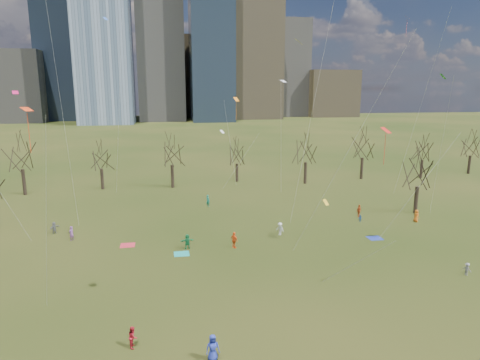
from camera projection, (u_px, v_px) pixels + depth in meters
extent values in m
plane|color=black|center=(264.00, 285.00, 38.00)|extent=(500.00, 500.00, 0.00)
cube|color=slate|center=(160.00, 29.00, 223.93)|extent=(24.00, 24.00, 95.00)
cube|color=#384C66|center=(211.00, 18.00, 217.77)|extent=(22.00, 22.00, 105.00)
cube|color=#726347|center=(254.00, 55.00, 245.15)|extent=(28.00, 28.00, 72.00)
cube|color=#384C66|center=(64.00, 60.00, 232.49)|extent=(25.00, 25.00, 65.00)
cube|color=slate|center=(289.00, 69.00, 265.39)|extent=(22.00, 22.00, 58.00)
cube|color=#726347|center=(183.00, 77.00, 264.79)|extent=(30.00, 30.00, 48.00)
cube|color=slate|center=(11.00, 87.00, 221.57)|extent=(35.00, 30.00, 36.00)
cube|color=#726347|center=(329.00, 94.00, 268.06)|extent=(30.00, 28.00, 28.00)
cylinder|color=black|center=(24.00, 182.00, 69.71)|extent=(0.55, 0.55, 4.28)
cylinder|color=black|center=(102.00, 179.00, 73.78)|extent=(0.52, 0.52, 3.60)
cylinder|color=black|center=(172.00, 176.00, 74.86)|extent=(0.54, 0.54, 4.05)
cylinder|color=black|center=(237.00, 173.00, 79.89)|extent=(0.51, 0.51, 3.38)
cylinder|color=black|center=(305.00, 173.00, 78.07)|extent=(0.54, 0.54, 3.96)
cylinder|color=black|center=(362.00, 168.00, 82.05)|extent=(0.54, 0.54, 4.14)
cylinder|color=black|center=(421.00, 169.00, 83.24)|extent=(0.52, 0.52, 3.51)
cylinder|color=black|center=(469.00, 165.00, 87.22)|extent=(0.53, 0.53, 3.74)
cylinder|color=black|center=(416.00, 200.00, 59.43)|extent=(0.53, 0.53, 3.83)
cube|color=teal|center=(182.00, 254.00, 45.05)|extent=(1.60, 1.50, 0.03)
cube|color=#2336A3|center=(375.00, 238.00, 49.79)|extent=(1.60, 1.50, 0.03)
cube|color=red|center=(128.00, 245.00, 47.51)|extent=(1.60, 1.50, 0.03)
imported|color=#2534A3|center=(213.00, 348.00, 27.20)|extent=(0.93, 0.65, 1.81)
imported|color=red|center=(133.00, 337.00, 28.70)|extent=(0.57, 0.73, 1.51)
imported|color=slate|center=(467.00, 269.00, 39.83)|extent=(0.75, 0.90, 1.21)
imported|color=orange|center=(234.00, 240.00, 46.55)|extent=(0.96, 1.14, 1.83)
imported|color=#1B7940|center=(187.00, 241.00, 46.37)|extent=(1.59, 0.70, 1.65)
imported|color=#9453A7|center=(71.00, 233.00, 48.89)|extent=(0.67, 0.74, 1.70)
imported|color=#2860B0|center=(360.00, 218.00, 55.82)|extent=(0.50, 0.55, 0.93)
imported|color=white|center=(280.00, 229.00, 50.78)|extent=(1.09, 1.12, 1.54)
imported|color=#AE4218|center=(359.00, 211.00, 57.96)|extent=(1.07, 0.85, 1.70)
imported|color=slate|center=(54.00, 228.00, 51.26)|extent=(1.16, 1.33, 1.45)
imported|color=orange|center=(416.00, 216.00, 55.74)|extent=(0.71, 0.91, 1.65)
imported|color=#1B7D68|center=(208.00, 201.00, 63.09)|extent=(0.73, 0.76, 1.76)
plane|color=#FF4415|center=(27.00, 109.00, 28.62)|extent=(1.16, 1.16, 0.25)
cylinder|color=silver|center=(46.00, 227.00, 26.85)|extent=(3.03, 7.35, 14.34)
cylinder|color=#FF4415|center=(29.00, 133.00, 28.95)|extent=(0.04, 0.04, 2.70)
plane|color=yellow|center=(299.00, 42.00, 38.22)|extent=(0.94, 1.04, 0.53)
cylinder|color=silver|center=(344.00, 159.00, 36.04)|extent=(5.37, 9.83, 19.78)
plane|color=red|center=(386.00, 130.00, 42.83)|extent=(1.38, 1.32, 0.56)
cylinder|color=silver|center=(417.00, 189.00, 42.99)|extent=(5.96, 3.27, 11.60)
cylinder|color=red|center=(385.00, 149.00, 43.23)|extent=(0.04, 0.04, 3.15)
cylinder|color=silver|center=(58.00, 84.00, 42.79)|extent=(0.19, 7.89, 32.19)
cylinder|color=silver|center=(316.00, 91.00, 45.49)|extent=(3.44, 5.26, 30.90)
plane|color=green|center=(443.00, 76.00, 51.76)|extent=(0.82, 1.03, 0.65)
cylinder|color=silver|center=(441.00, 150.00, 50.32)|extent=(3.07, 6.20, 17.12)
plane|color=blue|center=(106.00, 19.00, 60.76)|extent=(1.02, 1.01, 0.43)
cylinder|color=silver|center=(119.00, 110.00, 59.46)|extent=(3.09, 8.82, 25.43)
plane|color=orange|center=(236.00, 99.00, 67.97)|extent=(1.26, 1.15, 0.65)
cylinder|color=silver|center=(230.00, 145.00, 67.59)|extent=(2.50, 3.41, 14.02)
cylinder|color=orange|center=(236.00, 111.00, 68.35)|extent=(0.04, 0.04, 3.00)
plane|color=yellow|center=(326.00, 202.00, 34.05)|extent=(0.68, 0.61, 0.44)
cylinder|color=silver|center=(353.00, 264.00, 30.46)|extent=(0.87, 9.09, 6.82)
plane|color=#E51961|center=(15.00, 92.00, 41.83)|extent=(0.96, 0.91, 0.33)
plane|color=#ED5768|center=(407.00, 17.00, 60.40)|extent=(1.06, 1.08, 0.50)
cylinder|color=silver|center=(419.00, 110.00, 58.85)|extent=(0.55, 8.91, 25.55)
cylinder|color=#ED5768|center=(406.00, 28.00, 60.71)|extent=(0.04, 0.04, 2.40)
plane|color=silver|center=(222.00, 132.00, 66.41)|extent=(0.96, 0.94, 0.51)
cylinder|color=silver|center=(240.00, 162.00, 66.04)|extent=(5.08, 3.69, 9.14)
plane|color=white|center=(283.00, 81.00, 62.87)|extent=(1.38, 1.34, 0.39)
cylinder|color=silver|center=(281.00, 139.00, 62.92)|extent=(1.31, 3.33, 16.75)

